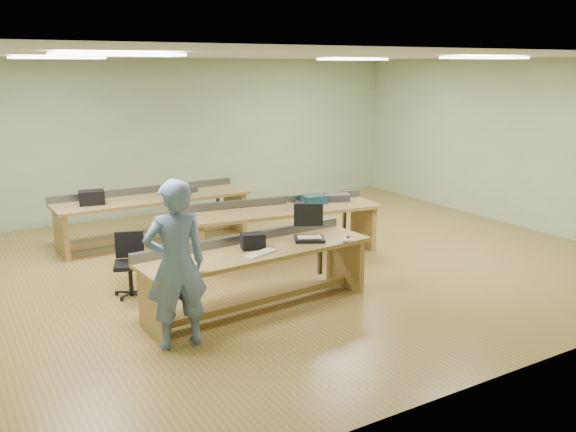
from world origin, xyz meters
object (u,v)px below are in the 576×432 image
object	(u,v)px
parts_bin_teal	(314,199)
mug	(300,204)
workbench_back	(153,208)
laptop_base	(309,239)
workbench_front	(257,264)
camera_bag	(253,241)
task_chair	(131,273)
workbench_mid	(283,220)
parts_bin_grey	(337,197)
person	(176,265)
drinks_can	(289,206)

from	to	relation	value
parts_bin_teal	mug	world-z (taller)	parts_bin_teal
workbench_back	laptop_base	world-z (taller)	workbench_back
workbench_front	camera_bag	world-z (taller)	camera_bag
mug	task_chair	bearing A→B (deg)	-172.28
workbench_mid	task_chair	size ratio (longest dim) A/B	3.82
task_chair	parts_bin_grey	xyz separation A→B (m)	(3.54, 0.49, 0.51)
workbench_mid	person	xyz separation A→B (m)	(-2.52, -2.14, 0.33)
workbench_front	parts_bin_grey	bearing A→B (deg)	31.30
parts_bin_teal	laptop_base	bearing A→B (deg)	-124.50
workbench_front	parts_bin_teal	distance (m)	2.59
workbench_mid	parts_bin_teal	bearing A→B (deg)	12.68
camera_bag	parts_bin_teal	distance (m)	2.59
mug	drinks_can	distance (m)	0.25
camera_bag	drinks_can	xyz separation A→B (m)	(1.38, 1.49, -0.04)
person	drinks_can	xyz separation A→B (m)	(2.53, 2.00, -0.09)
camera_bag	parts_bin_teal	size ratio (longest dim) A/B	0.75
workbench_back	parts_bin_grey	size ratio (longest dim) A/B	8.20
task_chair	mug	size ratio (longest dim) A/B	6.05
workbench_back	drinks_can	size ratio (longest dim) A/B	27.90
camera_bag	person	bearing A→B (deg)	-142.39
person	mug	distance (m)	3.46
person	workbench_mid	bearing A→B (deg)	-136.37
workbench_mid	drinks_can	bearing A→B (deg)	-77.37
workbench_mid	workbench_back	bearing A→B (deg)	135.58
laptop_base	parts_bin_teal	bearing A→B (deg)	82.17
workbench_back	drinks_can	world-z (taller)	drinks_can
task_chair	workbench_mid	bearing A→B (deg)	29.81
mug	drinks_can	xyz separation A→B (m)	(-0.24, -0.07, 0.01)
workbench_front	person	bearing A→B (deg)	-162.20
mug	camera_bag	bearing A→B (deg)	-136.06
parts_bin_teal	camera_bag	bearing A→B (deg)	-139.20
workbench_mid	camera_bag	bearing A→B (deg)	-122.74
camera_bag	task_chair	bearing A→B (deg)	147.90
workbench_back	parts_bin_grey	bearing A→B (deg)	-37.40
person	laptop_base	xyz separation A→B (m)	(1.92, 0.46, -0.12)
workbench_back	workbench_mid	bearing A→B (deg)	-53.07
workbench_back	person	size ratio (longest dim) A/B	1.80
task_chair	parts_bin_grey	bearing A→B (deg)	27.49
camera_bag	parts_bin_grey	xyz separation A→B (m)	(2.39, 1.67, -0.04)
task_chair	mug	bearing A→B (deg)	27.40
person	drinks_can	bearing A→B (deg)	-138.52
workbench_back	camera_bag	size ratio (longest dim) A/B	11.71
parts_bin_teal	task_chair	bearing A→B (deg)	-170.74
workbench_mid	mug	distance (m)	0.36
laptop_base	mug	world-z (taller)	mug
camera_bag	parts_bin_grey	bearing A→B (deg)	48.76
workbench_mid	parts_bin_teal	distance (m)	0.65
parts_bin_grey	drinks_can	xyz separation A→B (m)	(-1.01, -0.18, 0.00)
drinks_can	camera_bag	bearing A→B (deg)	-132.83
task_chair	parts_bin_grey	world-z (taller)	parts_bin_grey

